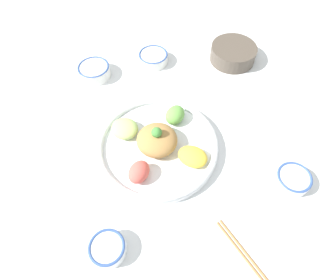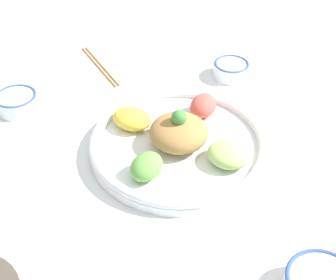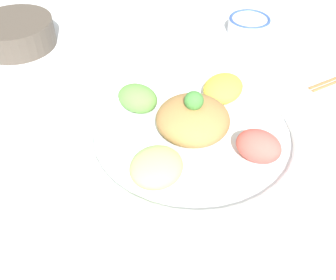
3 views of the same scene
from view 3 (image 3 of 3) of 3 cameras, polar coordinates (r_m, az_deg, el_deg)
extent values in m
plane|color=white|center=(0.68, 3.05, 0.04)|extent=(2.40, 2.40, 0.00)
cylinder|color=white|center=(0.67, 3.56, 0.55)|extent=(0.37, 0.37, 0.02)
torus|color=white|center=(0.66, 3.61, 1.49)|extent=(0.37, 0.37, 0.02)
ellipsoid|color=#6BAD4C|center=(0.70, -4.65, 5.88)|extent=(0.08, 0.06, 0.05)
ellipsoid|color=#B7DB7A|center=(0.58, -1.70, -3.94)|extent=(0.08, 0.09, 0.04)
ellipsoid|color=#E55B51|center=(0.62, 13.00, -0.87)|extent=(0.07, 0.06, 0.05)
ellipsoid|color=yellow|center=(0.74, 7.95, 7.46)|extent=(0.07, 0.09, 0.04)
ellipsoid|color=#AD7F47|center=(0.65, 3.71, 3.09)|extent=(0.12, 0.12, 0.06)
sphere|color=#478E3D|center=(0.62, 3.87, 5.80)|extent=(0.03, 0.03, 0.03)
cylinder|color=white|center=(0.99, 11.63, 15.85)|extent=(0.10, 0.10, 0.04)
torus|color=#38569E|center=(0.98, 11.78, 16.76)|extent=(0.10, 0.10, 0.01)
cylinder|color=white|center=(0.98, 11.75, 16.62)|extent=(0.08, 0.08, 0.00)
cylinder|color=#51473D|center=(0.98, -21.23, 14.25)|extent=(0.17, 0.17, 0.06)
ellipsoid|color=#E0705B|center=(0.97, -21.53, 15.22)|extent=(0.15, 0.15, 0.02)
camera|label=1|loc=(0.74, 72.88, 44.93)|focal=30.00mm
camera|label=2|loc=(0.89, -70.66, 33.41)|focal=50.00mm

